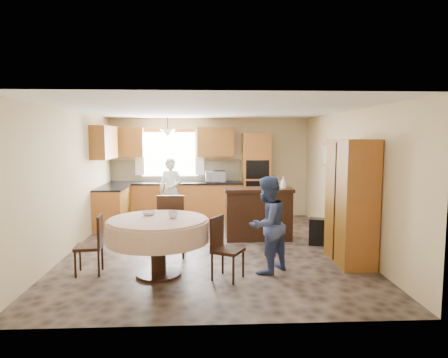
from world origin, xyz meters
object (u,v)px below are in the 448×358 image
oven_tower (256,176)px  person_sink (171,190)px  dining_table (158,231)px  chair_left (94,242)px  chair_right (223,244)px  sideboard (258,215)px  cupboard (351,202)px  chair_back (172,223)px  person_dining (267,225)px

oven_tower → person_sink: 2.13m
dining_table → chair_left: (-0.97, 0.13, -0.18)m
chair_right → person_sink: size_ratio=0.58×
sideboard → chair_left: 3.30m
cupboard → chair_back: cupboard is taller
sideboard → person_dining: 1.97m
person_dining → cupboard: bearing=152.4°
person_sink → chair_back: bearing=-76.9°
dining_table → person_sink: size_ratio=0.97×
oven_tower → cupboard: (1.07, -3.61, -0.06)m
person_dining → chair_left: bearing=-45.1°
oven_tower → person_sink: bearing=-169.4°
oven_tower → chair_left: oven_tower is taller
chair_left → chair_back: bearing=120.2°
cupboard → sideboard: bearing=129.9°
chair_back → cupboard: bearing=173.3°
sideboard → chair_right: bearing=-110.5°
cupboard → dining_table: bearing=-171.0°
oven_tower → chair_back: (-1.83, -3.18, -0.47)m
person_sink → chair_left: bearing=-95.2°
oven_tower → dining_table: oven_tower is taller
oven_tower → person_dining: oven_tower is taller
sideboard → dining_table: size_ratio=0.91×
cupboard → dining_table: (-3.03, -0.48, -0.33)m
person_sink → person_dining: bearing=-56.4°
person_sink → person_dining: (1.73, -3.63, -0.04)m
chair_back → person_sink: (-0.24, 2.79, 0.18)m
cupboard → chair_left: 4.04m
chair_back → oven_tower: bearing=-118.3°
sideboard → chair_back: bearing=-146.0°
oven_tower → dining_table: 4.55m
oven_tower → chair_back: size_ratio=1.98×
sideboard → cupboard: 2.07m
oven_tower → dining_table: (-1.96, -4.09, -0.40)m
oven_tower → dining_table: size_ratio=1.43×
chair_back → person_dining: size_ratio=0.74×
chair_back → person_dining: bearing=152.3°
sideboard → person_dining: person_dining is taller
chair_left → chair_back: (1.09, 0.78, 0.11)m
sideboard → chair_right: size_ratio=1.50×
dining_table → person_sink: bearing=91.9°
dining_table → chair_right: chair_right is taller
oven_tower → chair_left: 4.96m
dining_table → person_dining: size_ratio=1.02×
sideboard → chair_back: 1.97m
chair_back → chair_right: bearing=129.3°
cupboard → person_sink: bearing=134.3°
sideboard → chair_left: (-2.71, -1.88, 0.01)m
cupboard → chair_left: size_ratio=2.27×
cupboard → chair_left: cupboard is taller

